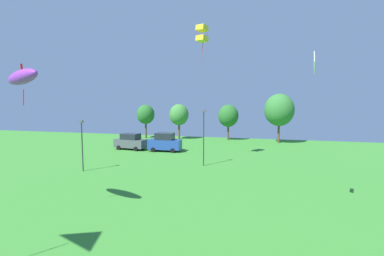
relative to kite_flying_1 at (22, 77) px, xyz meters
The scene contains 11 objects.
kite_flying_1 is the anchor object (origin of this frame).
kite_flying_3 21.07m from the kite_flying_1, 68.95° to the left, with size 1.43×1.47×4.29m.
kite_flying_5 18.15m from the kite_flying_1, 14.98° to the left, with size 0.18×1.41×1.41m.
parked_car_leftmost 25.86m from the kite_flying_1, 100.72° to the left, with size 4.87×2.52×2.36m.
parked_car_second_from_left 25.23m from the kite_flying_1, 88.14° to the left, with size 4.63×2.14×2.63m.
light_post_0 19.22m from the kite_flying_1, 64.50° to the left, with size 0.36×0.20×6.25m.
light_post_1 13.13m from the kite_flying_1, 108.17° to the left, with size 0.36×0.20×5.29m.
treeline_tree_0 37.27m from the kite_flying_1, 101.33° to the left, with size 3.29×3.29×6.26m.
treeline_tree_1 36.87m from the kite_flying_1, 91.37° to the left, with size 3.51×3.51×6.40m.
treeline_tree_2 38.71m from the kite_flying_1, 78.01° to the left, with size 3.61×3.61×6.33m.
treeline_tree_3 40.01m from the kite_flying_1, 65.33° to the left, with size 4.90×4.90×8.23m.
Camera 1 is at (3.88, 3.92, 7.65)m, focal length 28.00 mm.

